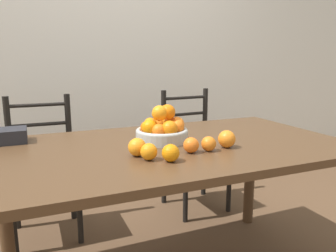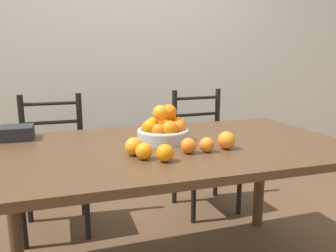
{
  "view_description": "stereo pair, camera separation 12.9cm",
  "coord_description": "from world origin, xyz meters",
  "px_view_note": "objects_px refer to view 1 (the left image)",
  "views": [
    {
      "loc": [
        -0.6,
        -1.4,
        1.15
      ],
      "look_at": [
        -0.02,
        -0.0,
        0.84
      ],
      "focal_mm": 35.0,
      "sensor_mm": 36.0,
      "label": 1
    },
    {
      "loc": [
        -0.48,
        -1.45,
        1.15
      ],
      "look_at": [
        -0.02,
        -0.0,
        0.84
      ],
      "focal_mm": 35.0,
      "sensor_mm": 36.0,
      "label": 2
    }
  ],
  "objects_px": {
    "orange_loose_4": "(137,147)",
    "fruit_bowl": "(163,129)",
    "orange_loose_1": "(227,139)",
    "orange_loose_2": "(171,153)",
    "orange_loose_3": "(209,144)",
    "book_stack": "(9,136)",
    "chair_right": "(193,151)",
    "orange_loose_5": "(191,145)",
    "chair_left": "(43,169)",
    "orange_loose_0": "(149,152)"
  },
  "relations": [
    {
      "from": "orange_loose_4",
      "to": "fruit_bowl",
      "type": "bearing_deg",
      "value": 45.12
    },
    {
      "from": "orange_loose_1",
      "to": "orange_loose_2",
      "type": "xyz_separation_m",
      "value": [
        -0.32,
        -0.1,
        -0.0
      ]
    },
    {
      "from": "orange_loose_2",
      "to": "orange_loose_3",
      "type": "distance_m",
      "value": 0.23
    },
    {
      "from": "fruit_bowl",
      "to": "book_stack",
      "type": "xyz_separation_m",
      "value": [
        -0.71,
        0.27,
        -0.03
      ]
    },
    {
      "from": "chair_right",
      "to": "orange_loose_3",
      "type": "bearing_deg",
      "value": -117.04
    },
    {
      "from": "fruit_bowl",
      "to": "orange_loose_5",
      "type": "bearing_deg",
      "value": -81.37
    },
    {
      "from": "orange_loose_5",
      "to": "chair_right",
      "type": "relative_size",
      "value": 0.08
    },
    {
      "from": "fruit_bowl",
      "to": "orange_loose_2",
      "type": "xyz_separation_m",
      "value": [
        -0.1,
        -0.32,
        -0.03
      ]
    },
    {
      "from": "orange_loose_5",
      "to": "chair_left",
      "type": "xyz_separation_m",
      "value": [
        -0.59,
        0.96,
        -0.33
      ]
    },
    {
      "from": "orange_loose_0",
      "to": "orange_loose_1",
      "type": "relative_size",
      "value": 0.86
    },
    {
      "from": "orange_loose_0",
      "to": "orange_loose_2",
      "type": "bearing_deg",
      "value": -35.92
    },
    {
      "from": "orange_loose_0",
      "to": "chair_left",
      "type": "xyz_separation_m",
      "value": [
        -0.39,
        0.99,
        -0.33
      ]
    },
    {
      "from": "orange_loose_1",
      "to": "orange_loose_3",
      "type": "height_order",
      "value": "orange_loose_1"
    },
    {
      "from": "fruit_bowl",
      "to": "orange_loose_4",
      "type": "relative_size",
      "value": 3.36
    },
    {
      "from": "orange_loose_1",
      "to": "orange_loose_2",
      "type": "distance_m",
      "value": 0.34
    },
    {
      "from": "chair_right",
      "to": "book_stack",
      "type": "relative_size",
      "value": 5.66
    },
    {
      "from": "orange_loose_3",
      "to": "orange_loose_5",
      "type": "distance_m",
      "value": 0.09
    },
    {
      "from": "orange_loose_1",
      "to": "orange_loose_2",
      "type": "bearing_deg",
      "value": -163.59
    },
    {
      "from": "orange_loose_4",
      "to": "book_stack",
      "type": "bearing_deg",
      "value": 137.9
    },
    {
      "from": "orange_loose_1",
      "to": "orange_loose_0",
      "type": "bearing_deg",
      "value": -173.94
    },
    {
      "from": "orange_loose_3",
      "to": "fruit_bowl",
      "type": "bearing_deg",
      "value": 116.28
    },
    {
      "from": "orange_loose_0",
      "to": "chair_right",
      "type": "bearing_deg",
      "value": 54.21
    },
    {
      "from": "orange_loose_4",
      "to": "chair_right",
      "type": "bearing_deg",
      "value": 51.09
    },
    {
      "from": "orange_loose_0",
      "to": "orange_loose_3",
      "type": "relative_size",
      "value": 1.05
    },
    {
      "from": "orange_loose_5",
      "to": "orange_loose_1",
      "type": "bearing_deg",
      "value": 4.35
    },
    {
      "from": "orange_loose_1",
      "to": "chair_left",
      "type": "distance_m",
      "value": 1.28
    },
    {
      "from": "orange_loose_1",
      "to": "orange_loose_5",
      "type": "xyz_separation_m",
      "value": [
        -0.19,
        -0.01,
        -0.01
      ]
    },
    {
      "from": "orange_loose_3",
      "to": "orange_loose_5",
      "type": "bearing_deg",
      "value": 176.78
    },
    {
      "from": "chair_left",
      "to": "book_stack",
      "type": "xyz_separation_m",
      "value": [
        -0.15,
        -0.46,
        0.33
      ]
    },
    {
      "from": "orange_loose_5",
      "to": "chair_left",
      "type": "relative_size",
      "value": 0.08
    },
    {
      "from": "orange_loose_4",
      "to": "chair_right",
      "type": "height_order",
      "value": "chair_right"
    },
    {
      "from": "orange_loose_4",
      "to": "book_stack",
      "type": "relative_size",
      "value": 0.48
    },
    {
      "from": "orange_loose_5",
      "to": "chair_right",
      "type": "distance_m",
      "value": 1.14
    },
    {
      "from": "chair_left",
      "to": "book_stack",
      "type": "distance_m",
      "value": 0.58
    },
    {
      "from": "book_stack",
      "to": "orange_loose_0",
      "type": "bearing_deg",
      "value": -44.86
    },
    {
      "from": "orange_loose_5",
      "to": "chair_left",
      "type": "distance_m",
      "value": 1.18
    },
    {
      "from": "fruit_bowl",
      "to": "orange_loose_2",
      "type": "relative_size",
      "value": 3.65
    },
    {
      "from": "fruit_bowl",
      "to": "orange_loose_4",
      "type": "height_order",
      "value": "fruit_bowl"
    },
    {
      "from": "orange_loose_2",
      "to": "orange_loose_3",
      "type": "bearing_deg",
      "value": 19.28
    },
    {
      "from": "orange_loose_0",
      "to": "orange_loose_2",
      "type": "relative_size",
      "value": 0.98
    },
    {
      "from": "orange_loose_0",
      "to": "orange_loose_5",
      "type": "relative_size",
      "value": 1.01
    },
    {
      "from": "orange_loose_0",
      "to": "book_stack",
      "type": "distance_m",
      "value": 0.76
    },
    {
      "from": "chair_left",
      "to": "book_stack",
      "type": "relative_size",
      "value": 5.66
    },
    {
      "from": "orange_loose_1",
      "to": "book_stack",
      "type": "xyz_separation_m",
      "value": [
        -0.94,
        0.49,
        -0.01
      ]
    },
    {
      "from": "orange_loose_3",
      "to": "book_stack",
      "type": "xyz_separation_m",
      "value": [
        -0.83,
        0.51,
        0.0
      ]
    },
    {
      "from": "book_stack",
      "to": "chair_left",
      "type": "bearing_deg",
      "value": 71.74
    },
    {
      "from": "fruit_bowl",
      "to": "orange_loose_3",
      "type": "distance_m",
      "value": 0.28
    },
    {
      "from": "orange_loose_2",
      "to": "orange_loose_4",
      "type": "height_order",
      "value": "orange_loose_4"
    },
    {
      "from": "orange_loose_4",
      "to": "chair_left",
      "type": "bearing_deg",
      "value": 111.5
    },
    {
      "from": "orange_loose_0",
      "to": "chair_left",
      "type": "relative_size",
      "value": 0.08
    }
  ]
}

